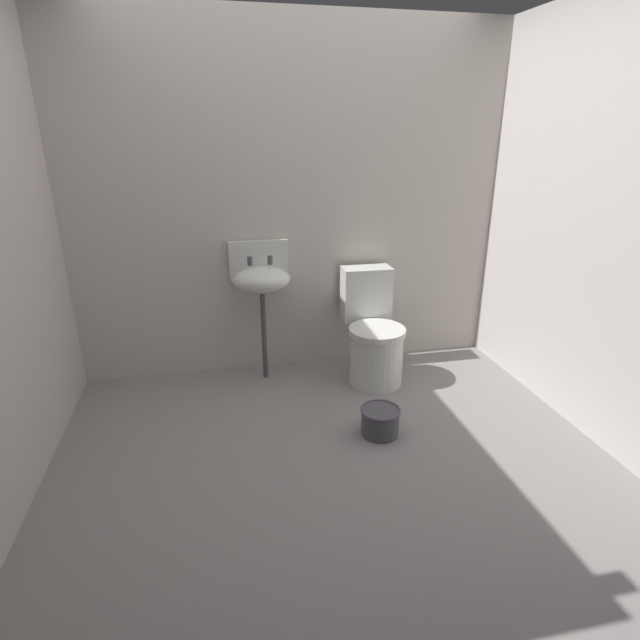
% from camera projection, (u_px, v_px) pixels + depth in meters
% --- Properties ---
extents(ground_plane, '(3.48, 2.82, 0.08)m').
position_uv_depth(ground_plane, '(331.00, 459.00, 2.86)').
color(ground_plane, gray).
extents(wall_back, '(3.48, 0.10, 2.44)m').
position_uv_depth(wall_back, '(292.00, 204.00, 3.55)').
color(wall_back, beige).
rests_on(wall_back, ground).
extents(wall_right, '(0.10, 2.62, 2.44)m').
position_uv_depth(wall_right, '(604.00, 225.00, 2.81)').
color(wall_right, '#BDB5B3').
rests_on(wall_right, ground).
extents(toilet_near_wall, '(0.41, 0.60, 0.78)m').
position_uv_depth(toilet_near_wall, '(373.00, 336.00, 3.61)').
color(toilet_near_wall, silver).
rests_on(toilet_near_wall, ground).
extents(sink, '(0.42, 0.35, 0.99)m').
position_uv_depth(sink, '(261.00, 278.00, 3.47)').
color(sink, '#49474F').
rests_on(sink, ground).
extents(bucket, '(0.24, 0.24, 0.17)m').
position_uv_depth(bucket, '(380.00, 421.00, 3.00)').
color(bucket, '#49474F').
rests_on(bucket, ground).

